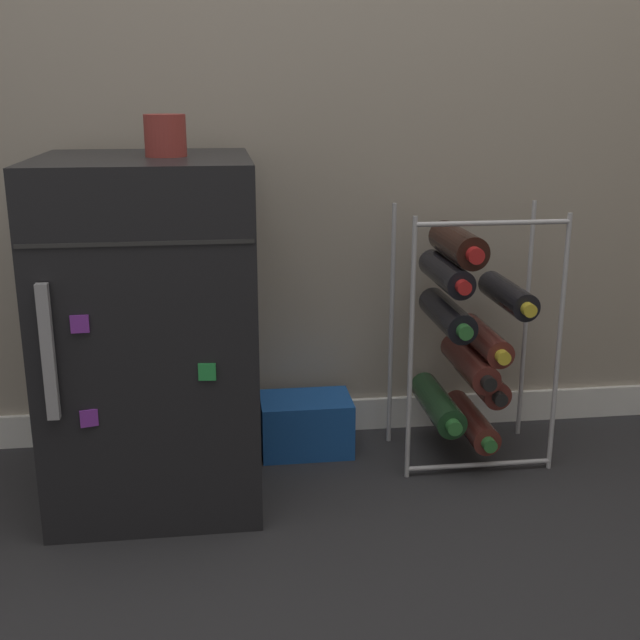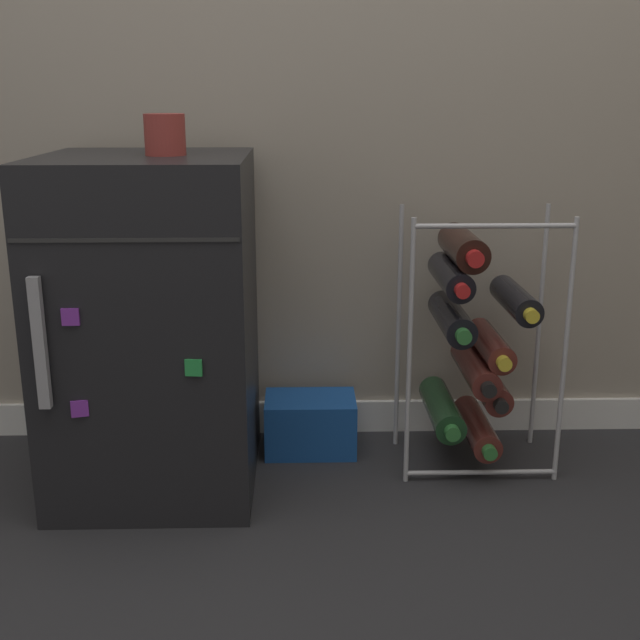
% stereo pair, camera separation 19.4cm
% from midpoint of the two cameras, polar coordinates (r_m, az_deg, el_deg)
% --- Properties ---
extents(ground_plane, '(14.00, 14.00, 0.00)m').
position_cam_midpoint_polar(ground_plane, '(1.84, 2.50, -14.46)').
color(ground_plane, '#28282B').
extents(mini_fridge, '(0.47, 0.51, 0.79)m').
position_cam_midpoint_polar(mini_fridge, '(1.91, -14.70, -0.78)').
color(mini_fridge, black).
rests_on(mini_fridge, ground_plane).
extents(wine_rack, '(0.38, 0.31, 0.66)m').
position_cam_midpoint_polar(wine_rack, '(2.06, 7.70, -1.35)').
color(wine_rack, '#B2B2B7').
rests_on(wine_rack, ground_plane).
extents(soda_box, '(0.24, 0.16, 0.15)m').
position_cam_midpoint_polar(soda_box, '(2.16, -3.61, -7.47)').
color(soda_box, '#194C9E').
rests_on(soda_box, ground_plane).
extents(fridge_top_cup, '(0.09, 0.09, 0.09)m').
position_cam_midpoint_polar(fridge_top_cup, '(1.83, -14.03, 12.61)').
color(fridge_top_cup, maroon).
rests_on(fridge_top_cup, mini_fridge).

